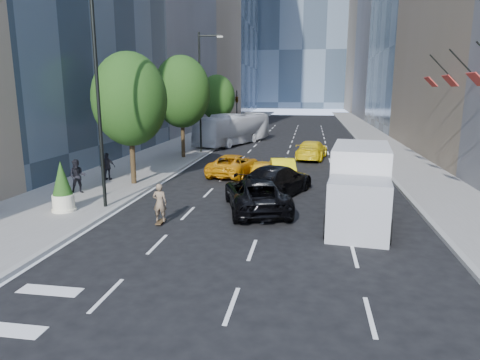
% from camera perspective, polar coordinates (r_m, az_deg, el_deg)
% --- Properties ---
extents(ground, '(160.00, 160.00, 0.00)m').
position_cam_1_polar(ground, '(15.41, -2.09, -9.08)').
color(ground, black).
rests_on(ground, ground).
extents(sidewalk_left, '(6.00, 120.00, 0.15)m').
position_cam_1_polar(sidewalk_left, '(45.98, -5.75, 5.16)').
color(sidewalk_left, slate).
rests_on(sidewalk_left, ground).
extents(sidewalk_right, '(4.00, 120.00, 0.15)m').
position_cam_1_polar(sidewalk_right, '(44.99, 18.41, 4.45)').
color(sidewalk_right, slate).
rests_on(sidewalk_right, ground).
extents(tower_right_far, '(20.00, 24.00, 50.00)m').
position_cam_1_polar(tower_right_far, '(115.36, 20.11, 21.08)').
color(tower_right_far, '#82725A').
rests_on(tower_right_far, ground).
extents(lamp_near, '(2.13, 0.22, 10.00)m').
position_cam_1_polar(lamp_near, '(20.29, -18.06, 12.21)').
color(lamp_near, black).
rests_on(lamp_near, sidewalk_left).
extents(lamp_far, '(2.13, 0.22, 10.00)m').
position_cam_1_polar(lamp_far, '(37.24, -5.11, 12.41)').
color(lamp_far, black).
rests_on(lamp_far, sidewalk_left).
extents(tree_near, '(4.20, 4.20, 7.46)m').
position_cam_1_polar(tree_near, '(25.19, -14.50, 10.36)').
color(tree_near, black).
rests_on(tree_near, sidewalk_left).
extents(tree_mid, '(4.50, 4.50, 7.99)m').
position_cam_1_polar(tree_mid, '(34.58, -7.78, 11.56)').
color(tree_mid, black).
rests_on(tree_mid, sidewalk_left).
extents(tree_far, '(3.90, 3.90, 6.92)m').
position_cam_1_polar(tree_far, '(47.18, -3.08, 10.92)').
color(tree_far, black).
rests_on(tree_far, sidewalk_left).
extents(traffic_signal, '(2.48, 0.53, 5.20)m').
position_cam_1_polar(traffic_signal, '(54.89, -0.43, 10.68)').
color(traffic_signal, black).
rests_on(traffic_signal, sidewalk_left).
extents(facade_flags, '(1.85, 13.30, 2.05)m').
position_cam_1_polar(facade_flags, '(25.32, 27.85, 12.13)').
color(facade_flags, black).
rests_on(facade_flags, ground).
extents(skateboarder, '(0.61, 0.42, 1.62)m').
position_cam_1_polar(skateboarder, '(18.12, -10.64, -3.33)').
color(skateboarder, brown).
rests_on(skateboarder, ground).
extents(black_sedan_lincoln, '(3.98, 6.04, 1.54)m').
position_cam_1_polar(black_sedan_lincoln, '(19.82, 2.16, -1.92)').
color(black_sedan_lincoln, black).
rests_on(black_sedan_lincoln, ground).
extents(black_sedan_mercedes, '(4.10, 6.10, 1.64)m').
position_cam_1_polar(black_sedan_mercedes, '(22.65, 4.87, -0.05)').
color(black_sedan_mercedes, black).
rests_on(black_sedan_mercedes, ground).
extents(taxi_a, '(1.94, 4.01, 1.32)m').
position_cam_1_polar(taxi_a, '(26.20, 2.95, 1.28)').
color(taxi_a, '#FFB60D').
rests_on(taxi_a, ground).
extents(taxi_b, '(2.03, 4.27, 1.35)m').
position_cam_1_polar(taxi_b, '(27.04, 5.61, 1.61)').
color(taxi_b, yellow).
rests_on(taxi_b, ground).
extents(taxi_c, '(3.11, 5.29, 1.38)m').
position_cam_1_polar(taxi_c, '(27.95, -0.88, 2.04)').
color(taxi_c, orange).
rests_on(taxi_c, ground).
extents(taxi_d, '(2.76, 5.39, 1.50)m').
position_cam_1_polar(taxi_d, '(34.92, 9.54, 3.98)').
color(taxi_d, yellow).
rests_on(taxi_d, ground).
extents(city_bus, '(6.32, 11.35, 3.10)m').
position_cam_1_polar(city_bus, '(43.76, -0.84, 6.81)').
color(city_bus, white).
rests_on(city_bus, ground).
extents(box_truck, '(3.10, 6.78, 3.13)m').
position_cam_1_polar(box_truck, '(18.93, 15.66, -0.48)').
color(box_truck, '#B8B8B8').
rests_on(box_truck, ground).
extents(pedestrian_a, '(1.06, 0.95, 1.80)m').
position_cam_1_polar(pedestrian_a, '(24.04, -20.86, 0.46)').
color(pedestrian_a, black).
rests_on(pedestrian_a, sidewalk_left).
extents(pedestrian_b, '(0.96, 0.41, 1.64)m').
position_cam_1_polar(pedestrian_b, '(26.95, -17.25, 1.72)').
color(pedestrian_b, black).
rests_on(pedestrian_b, sidewalk_left).
extents(planter_shrub, '(0.95, 0.95, 2.29)m').
position_cam_1_polar(planter_shrub, '(20.70, -22.62, -0.91)').
color(planter_shrub, beige).
rests_on(planter_shrub, sidewalk_left).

